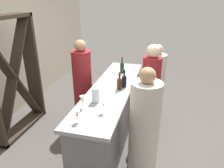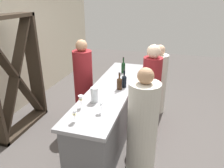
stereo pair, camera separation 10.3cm
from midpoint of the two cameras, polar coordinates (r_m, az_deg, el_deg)
ground_plane at (r=3.84m, az=0.79°, el=-13.41°), size 12.00×12.00×0.00m
bar_counter at (r=3.58m, az=0.83°, el=-7.44°), size 2.59×0.63×0.91m
wine_rack at (r=3.93m, az=-23.95°, el=1.87°), size 1.16×0.28×1.99m
wine_bottle_leftmost_amber_brown at (r=3.26m, az=2.88°, el=0.27°), size 0.08×0.08×0.27m
wine_bottle_second_left_near_black at (r=3.34m, az=4.14°, el=0.90°), size 0.08×0.08×0.29m
wine_bottle_center_dark_green at (r=3.98m, az=3.78°, el=4.59°), size 0.07×0.07×0.30m
wine_glass_near_left at (r=2.63m, az=-1.81°, el=-5.55°), size 0.07×0.07×0.14m
wine_glass_near_center at (r=2.48m, az=-8.80°, el=-7.91°), size 0.06×0.06×0.15m
wine_glass_near_right at (r=2.75m, az=-7.27°, el=-4.04°), size 0.07×0.07×0.17m
water_pitcher at (r=2.89m, az=-3.69°, el=-2.87°), size 0.10×0.10×0.20m
person_left_guest at (r=3.65m, az=11.10°, el=-2.46°), size 0.37×0.37×1.56m
person_center_guest at (r=2.85m, az=9.17°, el=-11.39°), size 0.46×0.46×1.49m
person_right_guest at (r=4.39m, az=12.65°, el=0.41°), size 0.40×0.40×1.40m
person_server_behind at (r=3.94m, az=-6.86°, el=-0.39°), size 0.35×0.35×1.57m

